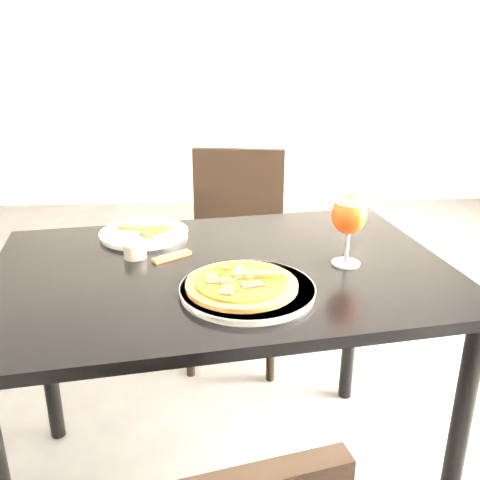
{
  "coord_description": "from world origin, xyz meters",
  "views": [
    {
      "loc": [
        -0.18,
        -1.34,
        1.32
      ],
      "look_at": [
        -0.12,
        -0.05,
        0.83
      ],
      "focal_mm": 40.0,
      "sensor_mm": 36.0,
      "label": 1
    }
  ],
  "objects": [
    {
      "name": "dining_table",
      "position": [
        -0.16,
        -0.04,
        0.66
      ],
      "size": [
        1.31,
        0.98,
        0.75
      ],
      "rotation": [
        0.0,
        0.0,
        0.16
      ],
      "color": "black",
      "rests_on": "ground"
    },
    {
      "name": "plate_main",
      "position": [
        -0.11,
        -0.2,
        0.76
      ],
      "size": [
        0.36,
        0.36,
        0.02
      ],
      "primitive_type": "cylinder",
      "rotation": [
        0.0,
        0.0,
        -0.14
      ],
      "color": "white",
      "rests_on": "dining_table"
    },
    {
      "name": "sauce_cup",
      "position": [
        -0.4,
        0.04,
        0.77
      ],
      "size": [
        0.06,
        0.06,
        0.04
      ],
      "color": "beige",
      "rests_on": "dining_table"
    },
    {
      "name": "loose_crust",
      "position": [
        -0.3,
        0.03,
        0.75
      ],
      "size": [
        0.11,
        0.09,
        0.01
      ],
      "primitive_type": "cube",
      "rotation": [
        0.0,
        0.0,
        0.62
      ],
      "color": "#9A5025",
      "rests_on": "dining_table"
    },
    {
      "name": "pizza",
      "position": [
        -0.12,
        -0.2,
        0.78
      ],
      "size": [
        0.27,
        0.27,
        0.03
      ],
      "rotation": [
        0.0,
        0.0,
        -0.35
      ],
      "color": "#9A5025",
      "rests_on": "plate_main"
    },
    {
      "name": "plate_second",
      "position": [
        -0.4,
        0.21,
        0.76
      ],
      "size": [
        0.32,
        0.32,
        0.01
      ],
      "primitive_type": "cylinder",
      "rotation": [
        0.0,
        0.0,
        0.22
      ],
      "color": "white",
      "rests_on": "dining_table"
    },
    {
      "name": "beer_glass",
      "position": [
        0.17,
        -0.04,
        0.89
      ],
      "size": [
        0.09,
        0.09,
        0.19
      ],
      "color": "#B2B6BB",
      "rests_on": "dining_table"
    },
    {
      "name": "crust_scraps",
      "position": [
        -0.37,
        0.2,
        0.77
      ],
      "size": [
        0.19,
        0.13,
        0.01
      ],
      "rotation": [
        0.0,
        0.0,
        0.16
      ],
      "color": "#9A5025",
      "rests_on": "plate_second"
    },
    {
      "name": "ground",
      "position": [
        0.0,
        0.0,
        0.0
      ],
      "size": [
        6.0,
        6.0,
        0.0
      ],
      "primitive_type": "plane",
      "color": "#4B4B4E",
      "rests_on": "ground"
    },
    {
      "name": "chair_far",
      "position": [
        -0.09,
        0.75,
        0.49
      ],
      "size": [
        0.46,
        0.46,
        0.88
      ],
      "rotation": [
        0.0,
        0.0,
        -0.15
      ],
      "color": "black",
      "rests_on": "ground"
    }
  ]
}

